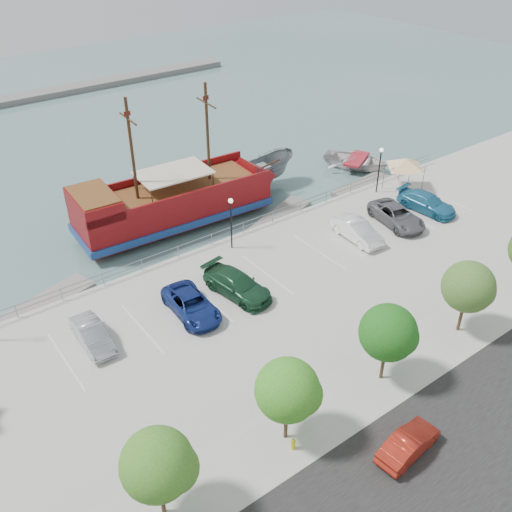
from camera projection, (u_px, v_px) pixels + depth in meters
ground at (284, 299)px, 40.35m from camera, size 160.00×160.00×0.00m
street at (481, 438)px, 29.04m from camera, size 100.00×8.00×0.04m
sidewalk at (392, 370)px, 33.07m from camera, size 100.00×4.00×0.05m
seawall_railing at (222, 235)px, 44.75m from camera, size 50.00×0.06×1.00m
far_shore at (99, 84)px, 82.06m from camera, size 40.00×3.00×0.80m
pirate_ship at (188, 199)px, 48.73m from camera, size 19.42×6.31×12.15m
patrol_boat at (260, 174)px, 54.22m from camera, size 7.54×2.94×2.90m
speedboat at (356, 163)px, 58.29m from camera, size 7.34×8.11×1.38m
dock_west at (43, 305)px, 39.45m from camera, size 7.76×4.16×0.43m
dock_mid at (280, 217)px, 49.88m from camera, size 7.68×4.59×0.42m
dock_east at (362, 186)px, 54.90m from camera, size 7.16×2.71×0.40m
canopy_tent at (407, 158)px, 51.03m from camera, size 4.63×4.63×3.46m
street_sedan at (408, 444)px, 27.98m from camera, size 3.98×1.77×1.27m
fire_hydrant at (293, 444)px, 28.27m from camera, size 0.25×0.25×0.73m
lamp_post_mid at (231, 215)px, 42.55m from camera, size 0.36×0.36×4.28m
lamp_post_right at (380, 162)px, 50.50m from camera, size 0.36×0.36×4.28m
tree_b at (161, 465)px, 23.84m from camera, size 3.30×3.20×5.00m
tree_c at (291, 391)px, 27.32m from camera, size 3.30×3.20×5.00m
tree_d at (391, 334)px, 30.79m from camera, size 3.30×3.20×5.00m
tree_e at (471, 288)px, 34.27m from camera, size 3.30×3.20×5.00m
parked_car_b at (92, 335)px, 34.61m from camera, size 1.54×4.25×1.39m
parked_car_c at (191, 305)px, 37.06m from camera, size 2.65×5.24×1.42m
parked_car_d at (237, 285)px, 38.79m from camera, size 3.11×5.72×1.57m
parked_car_f at (357, 230)px, 44.82m from camera, size 1.96×4.89×1.58m
parked_car_g at (397, 216)px, 46.89m from camera, size 3.43×5.80×1.51m
parked_car_h at (427, 203)px, 48.77m from camera, size 2.73×5.46×1.52m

